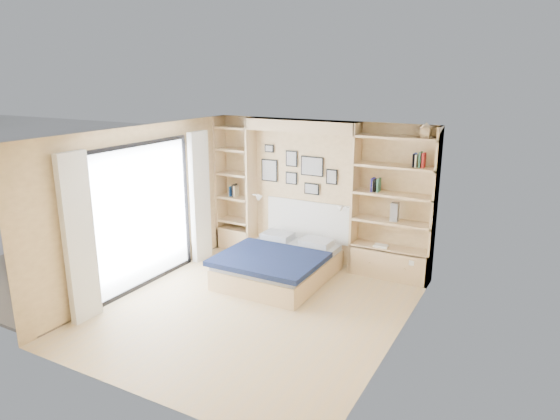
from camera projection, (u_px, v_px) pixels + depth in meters
The scene contains 8 objects.
ground at pixel (254, 310), 7.10m from camera, with size 4.50×4.50×0.00m, color tan.
room_shell at pixel (281, 209), 8.28m from camera, with size 4.50×4.50×4.50m.
bed at pixel (280, 263), 8.12m from camera, with size 1.59×2.06×1.07m.
photo_gallery at pixel (296, 170), 8.76m from camera, with size 1.48×0.02×0.82m.
reading_lamps at pixel (298, 202), 8.64m from camera, with size 1.92×0.12×0.15m.
shelf_decor at pixel (380, 175), 7.89m from camera, with size 3.61×0.23×2.03m.
deck at pixel (79, 265), 8.75m from camera, with size 3.20×4.00×0.05m, color #6C5F50.
deck_chair at pixel (94, 243), 8.59m from camera, with size 0.68×0.96×0.88m.
Camera 1 is at (3.41, -5.50, 3.25)m, focal length 32.00 mm.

